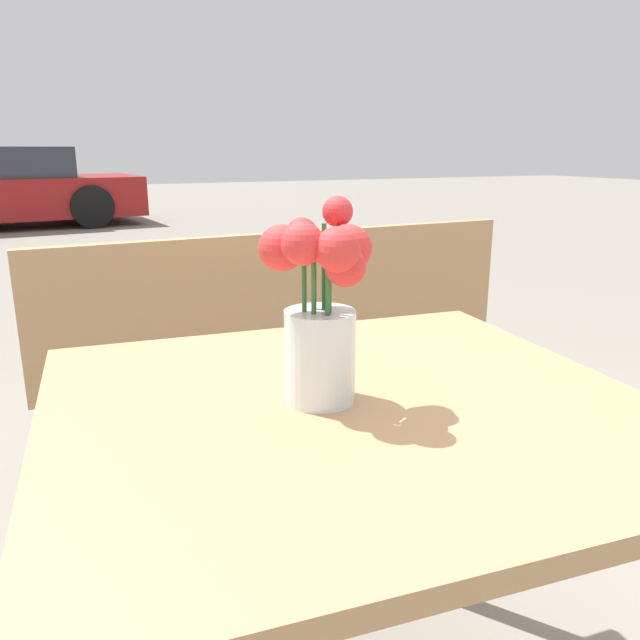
% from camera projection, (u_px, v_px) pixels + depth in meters
% --- Properties ---
extents(table_front, '(0.97, 0.91, 0.72)m').
position_uv_depth(table_front, '(348.00, 459.00, 0.98)').
color(table_front, tan).
rests_on(table_front, ground_plane).
extents(flower_vase, '(0.17, 0.16, 0.30)m').
position_uv_depth(flower_vase, '(321.00, 318.00, 0.91)').
color(flower_vase, silver).
rests_on(flower_vase, table_front).
extents(bench_near, '(1.55, 0.42, 0.85)m').
position_uv_depth(bench_near, '(282.00, 348.00, 2.05)').
color(bench_near, tan).
rests_on(bench_near, ground_plane).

